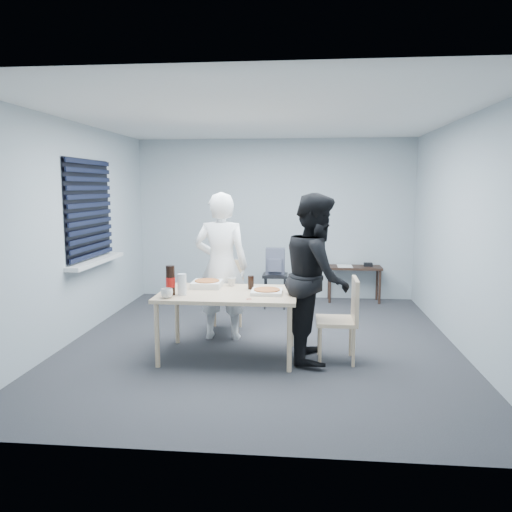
# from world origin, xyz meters

# --- Properties ---
(room) EXTENTS (5.00, 5.00, 5.00)m
(room) POSITION_xyz_m (-2.20, 0.40, 1.44)
(room) COLOR #2C2C31
(room) RESTS_ON ground
(dining_table) EXTENTS (1.46, 0.93, 0.71)m
(dining_table) POSITION_xyz_m (-0.32, -0.51, 0.65)
(dining_table) COLOR beige
(dining_table) RESTS_ON ground
(chair_far) EXTENTS (0.42, 0.42, 0.89)m
(chair_far) POSITION_xyz_m (-0.50, 0.54, 0.51)
(chair_far) COLOR beige
(chair_far) RESTS_ON ground
(chair_right) EXTENTS (0.42, 0.42, 0.89)m
(chair_right) POSITION_xyz_m (0.92, -0.54, 0.51)
(chair_right) COLOR beige
(chair_right) RESTS_ON ground
(person_white) EXTENTS (0.65, 0.42, 1.77)m
(person_white) POSITION_xyz_m (-0.50, 0.14, 0.89)
(person_white) COLOR white
(person_white) RESTS_ON ground
(person_black) EXTENTS (0.47, 0.86, 1.77)m
(person_black) POSITION_xyz_m (0.62, -0.47, 0.89)
(person_black) COLOR black
(person_black) RESTS_ON ground
(side_table) EXTENTS (0.86, 0.38, 0.57)m
(side_table) POSITION_xyz_m (1.29, 2.28, 0.49)
(side_table) COLOR #38231A
(side_table) RESTS_ON ground
(stool) EXTENTS (0.37, 0.37, 0.52)m
(stool) POSITION_xyz_m (0.06, 1.76, 0.40)
(stool) COLOR black
(stool) RESTS_ON ground
(backpack) EXTENTS (0.28, 0.21, 0.40)m
(backpack) POSITION_xyz_m (0.06, 1.74, 0.71)
(backpack) COLOR slate
(backpack) RESTS_ON stool
(pizza_box_a) EXTENTS (0.32, 0.32, 0.08)m
(pizza_box_a) POSITION_xyz_m (-0.59, -0.27, 0.75)
(pizza_box_a) COLOR white
(pizza_box_a) RESTS_ON dining_table
(pizza_box_b) EXTENTS (0.33, 0.33, 0.05)m
(pizza_box_b) POSITION_xyz_m (0.10, -0.53, 0.73)
(pizza_box_b) COLOR white
(pizza_box_b) RESTS_ON dining_table
(mug_a) EXTENTS (0.17, 0.17, 0.10)m
(mug_a) POSITION_xyz_m (-0.89, -0.85, 0.76)
(mug_a) COLOR silver
(mug_a) RESTS_ON dining_table
(mug_b) EXTENTS (0.10, 0.10, 0.09)m
(mug_b) POSITION_xyz_m (-0.33, -0.17, 0.76)
(mug_b) COLOR silver
(mug_b) RESTS_ON dining_table
(cola_glass) EXTENTS (0.08, 0.08, 0.15)m
(cola_glass) POSITION_xyz_m (-0.09, -0.33, 0.79)
(cola_glass) COLOR black
(cola_glass) RESTS_ON dining_table
(soda_bottle) EXTENTS (0.10, 0.10, 0.31)m
(soda_bottle) POSITION_xyz_m (-0.89, -0.70, 0.86)
(soda_bottle) COLOR black
(soda_bottle) RESTS_ON dining_table
(plastic_cups) EXTENTS (0.12, 0.12, 0.22)m
(plastic_cups) POSITION_xyz_m (-0.77, -0.69, 0.82)
(plastic_cups) COLOR silver
(plastic_cups) RESTS_ON dining_table
(rubber_band) EXTENTS (0.07, 0.07, 0.00)m
(rubber_band) POSITION_xyz_m (-0.06, -0.83, 0.71)
(rubber_band) COLOR red
(rubber_band) RESTS_ON dining_table
(papers) EXTENTS (0.33, 0.38, 0.01)m
(papers) POSITION_xyz_m (1.14, 2.27, 0.57)
(papers) COLOR white
(papers) RESTS_ON side_table
(black_box) EXTENTS (0.15, 0.13, 0.06)m
(black_box) POSITION_xyz_m (1.51, 2.29, 0.60)
(black_box) COLOR black
(black_box) RESTS_ON side_table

